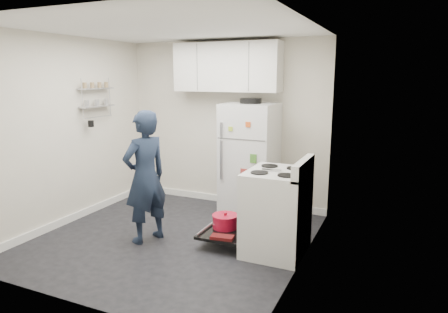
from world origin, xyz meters
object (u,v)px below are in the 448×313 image
at_px(person, 145,177).
at_px(open_oven_door, 226,226).
at_px(electric_range, 275,212).
at_px(refrigerator, 250,159).

bearing_deg(person, open_oven_door, 132.02).
relative_size(electric_range, person, 0.69).
xyz_separation_m(electric_range, open_oven_door, (-0.62, 0.03, -0.27)).
bearing_deg(electric_range, open_oven_door, 177.40).
distance_m(open_oven_door, refrigerator, 1.24).
relative_size(electric_range, open_oven_door, 1.57).
distance_m(electric_range, person, 1.59).
bearing_deg(refrigerator, open_oven_door, -84.24).
xyz_separation_m(electric_range, person, (-1.52, -0.33, 0.33)).
xyz_separation_m(open_oven_door, refrigerator, (-0.11, 1.07, 0.61)).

